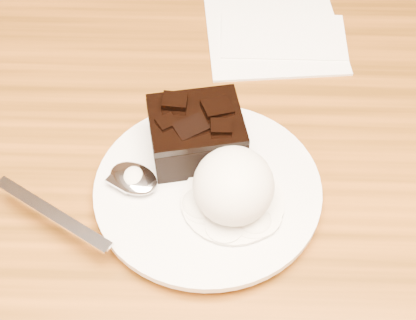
{
  "coord_description": "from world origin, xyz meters",
  "views": [
    {
      "loc": [
        0.08,
        -0.36,
        1.2
      ],
      "look_at": [
        0.07,
        -0.02,
        0.79
      ],
      "focal_mm": 53.33,
      "sensor_mm": 36.0,
      "label": 1
    }
  ],
  "objects_px": {
    "brownie": "(196,136)",
    "napkin": "(274,32)",
    "spoon": "(134,179)",
    "ice_cream_scoop": "(234,186)",
    "plate": "(208,192)"
  },
  "relations": [
    {
      "from": "brownie",
      "to": "spoon",
      "type": "distance_m",
      "value": 0.07
    },
    {
      "from": "ice_cream_scoop",
      "to": "spoon",
      "type": "bearing_deg",
      "value": 167.87
    },
    {
      "from": "ice_cream_scoop",
      "to": "napkin",
      "type": "xyz_separation_m",
      "value": [
        0.05,
        0.24,
        -0.04
      ]
    },
    {
      "from": "brownie",
      "to": "spoon",
      "type": "bearing_deg",
      "value": -142.87
    },
    {
      "from": "plate",
      "to": "brownie",
      "type": "height_order",
      "value": "brownie"
    },
    {
      "from": "brownie",
      "to": "napkin",
      "type": "xyz_separation_m",
      "value": [
        0.08,
        0.19,
        -0.03
      ]
    },
    {
      "from": "brownie",
      "to": "spoon",
      "type": "relative_size",
      "value": 0.44
    },
    {
      "from": "napkin",
      "to": "plate",
      "type": "bearing_deg",
      "value": -106.56
    },
    {
      "from": "spoon",
      "to": "brownie",
      "type": "bearing_deg",
      "value": -20.75
    },
    {
      "from": "plate",
      "to": "spoon",
      "type": "height_order",
      "value": "spoon"
    },
    {
      "from": "brownie",
      "to": "ice_cream_scoop",
      "type": "distance_m",
      "value": 0.07
    },
    {
      "from": "plate",
      "to": "napkin",
      "type": "height_order",
      "value": "plate"
    },
    {
      "from": "plate",
      "to": "napkin",
      "type": "relative_size",
      "value": 1.35
    },
    {
      "from": "napkin",
      "to": "spoon",
      "type": "bearing_deg",
      "value": -120.28
    },
    {
      "from": "plate",
      "to": "napkin",
      "type": "xyz_separation_m",
      "value": [
        0.07,
        0.23,
        -0.01
      ]
    }
  ]
}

